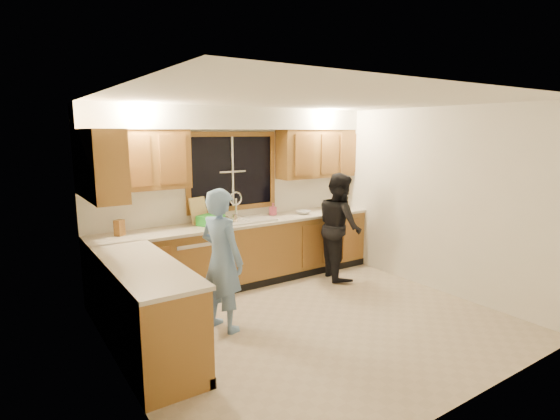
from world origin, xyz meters
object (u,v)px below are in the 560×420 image
at_px(dishwasher, 188,266).
at_px(bowl, 304,212).
at_px(soap_bottle, 273,209).
at_px(man, 222,260).
at_px(stove, 164,332).
at_px(knife_block, 119,228).
at_px(woman, 340,226).
at_px(sink, 243,225).
at_px(dish_crate, 211,220).

distance_m(dishwasher, bowl, 1.97).
relative_size(soap_bottle, bowl, 0.87).
bearing_deg(bowl, man, -150.05).
height_order(stove, knife_block, knife_block).
height_order(woman, bowl, woman).
distance_m(sink, dishwasher, 0.96).
height_order(stove, man, man).
bearing_deg(woman, man, 125.45).
xyz_separation_m(man, woman, (2.24, 0.61, -0.00)).
height_order(stove, soap_bottle, soap_bottle).
bearing_deg(stove, soap_bottle, 39.24).
bearing_deg(bowl, woman, -61.53).
bearing_deg(sink, woman, -23.40).
distance_m(knife_block, soap_bottle, 2.28).
xyz_separation_m(man, bowl, (1.96, 1.13, 0.15)).
bearing_deg(dishwasher, bowl, -1.16).
xyz_separation_m(soap_bottle, bowl, (0.44, -0.19, -0.07)).
xyz_separation_m(woman, knife_block, (-3.00, 0.63, 0.23)).
bearing_deg(knife_block, sink, -37.61).
relative_size(stove, bowl, 4.24).
relative_size(knife_block, soap_bottle, 1.05).
bearing_deg(sink, dish_crate, -178.73).
xyz_separation_m(dishwasher, man, (-0.06, -1.17, 0.38)).
xyz_separation_m(sink, stove, (-1.80, -1.82, -0.41)).
distance_m(sink, dish_crate, 0.51).
bearing_deg(sink, man, -127.79).
height_order(sink, dishwasher, sink).
height_order(dishwasher, dish_crate, dish_crate).
bearing_deg(man, knife_block, 13.63).
bearing_deg(bowl, dish_crate, 178.44).
bearing_deg(bowl, soap_bottle, 156.64).
xyz_separation_m(stove, knife_block, (0.12, 1.88, 0.57)).
bearing_deg(soap_bottle, stove, -140.76).
bearing_deg(stove, bowl, 31.95).
distance_m(dish_crate, soap_bottle, 1.11).
xyz_separation_m(knife_block, dish_crate, (1.18, -0.07, -0.03)).
distance_m(woman, bowl, 0.61).
height_order(sink, knife_block, sink).
height_order(knife_block, soap_bottle, knife_block).
bearing_deg(knife_block, soap_bottle, -33.66).
xyz_separation_m(sink, bowl, (1.04, -0.05, 0.08)).
relative_size(sink, dish_crate, 2.91).
height_order(man, woman, same).
relative_size(man, dish_crate, 5.36).
bearing_deg(stove, dish_crate, 54.29).
bearing_deg(knife_block, bowl, -37.99).
height_order(man, dish_crate, man).
height_order(sink, bowl, sink).
bearing_deg(dish_crate, woman, -17.15).
bearing_deg(knife_block, dishwasher, -40.61).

